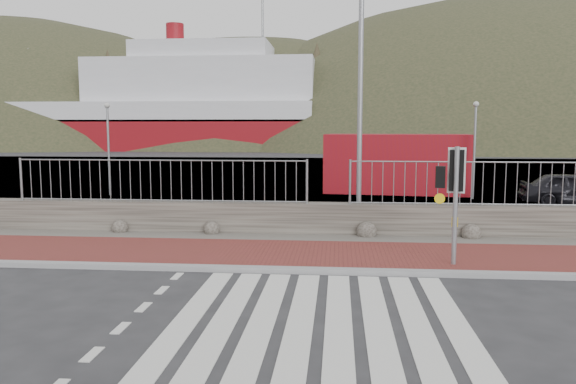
# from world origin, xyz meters

# --- Properties ---
(ground) EXTENTS (220.00, 220.00, 0.00)m
(ground) POSITION_xyz_m (0.00, 0.00, 0.00)
(ground) COLOR #28282B
(ground) RESTS_ON ground
(sidewalk_far) EXTENTS (40.00, 3.00, 0.08)m
(sidewalk_far) POSITION_xyz_m (0.00, 4.50, 0.04)
(sidewalk_far) COLOR maroon
(sidewalk_far) RESTS_ON ground
(kerb_far) EXTENTS (40.00, 0.25, 0.12)m
(kerb_far) POSITION_xyz_m (0.00, 3.00, 0.05)
(kerb_far) COLOR gray
(kerb_far) RESTS_ON ground
(zebra_crossing) EXTENTS (4.62, 5.60, 0.01)m
(zebra_crossing) POSITION_xyz_m (-0.00, 0.00, 0.01)
(zebra_crossing) COLOR silver
(zebra_crossing) RESTS_ON ground
(gravel_strip) EXTENTS (40.00, 1.50, 0.06)m
(gravel_strip) POSITION_xyz_m (0.00, 6.50, 0.03)
(gravel_strip) COLOR #59544C
(gravel_strip) RESTS_ON ground
(stone_wall) EXTENTS (40.00, 0.60, 0.90)m
(stone_wall) POSITION_xyz_m (0.00, 7.30, 0.45)
(stone_wall) COLOR #423D37
(stone_wall) RESTS_ON ground
(railing) EXTENTS (18.07, 0.07, 1.22)m
(railing) POSITION_xyz_m (0.00, 7.15, 1.82)
(railing) COLOR gray
(railing) RESTS_ON stone_wall
(quay) EXTENTS (120.00, 40.00, 0.50)m
(quay) POSITION_xyz_m (0.00, 27.90, 0.00)
(quay) COLOR #4C4C4F
(quay) RESTS_ON ground
(water) EXTENTS (220.00, 50.00, 0.05)m
(water) POSITION_xyz_m (0.00, 62.90, 0.00)
(water) COLOR #3F4C54
(water) RESTS_ON ground
(ferry) EXTENTS (50.00, 16.00, 20.00)m
(ferry) POSITION_xyz_m (-24.65, 67.90, 5.36)
(ferry) COLOR maroon
(ferry) RESTS_ON ground
(hills_backdrop) EXTENTS (254.00, 90.00, 100.00)m
(hills_backdrop) POSITION_xyz_m (6.74, 87.90, -23.05)
(hills_backdrop) COLOR #282F1C
(hills_backdrop) RESTS_ON ground
(traffic_signal_far) EXTENTS (0.65, 0.31, 2.63)m
(traffic_signal_far) POSITION_xyz_m (2.75, 3.76, 1.90)
(traffic_signal_far) COLOR gray
(traffic_signal_far) RESTS_ON ground
(streetlight) EXTENTS (1.79, 0.26, 8.43)m
(streetlight) POSITION_xyz_m (1.02, 8.09, 4.74)
(streetlight) COLOR gray
(streetlight) RESTS_ON ground
(shipping_container) EXTENTS (6.80, 3.47, 2.72)m
(shipping_container) POSITION_xyz_m (2.98, 18.10, 1.36)
(shipping_container) COLOR maroon
(shipping_container) RESTS_ON ground
(car_a) EXTENTS (3.96, 1.89, 1.31)m
(car_a) POSITION_xyz_m (9.36, 14.14, 0.65)
(car_a) COLOR black
(car_a) RESTS_ON ground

